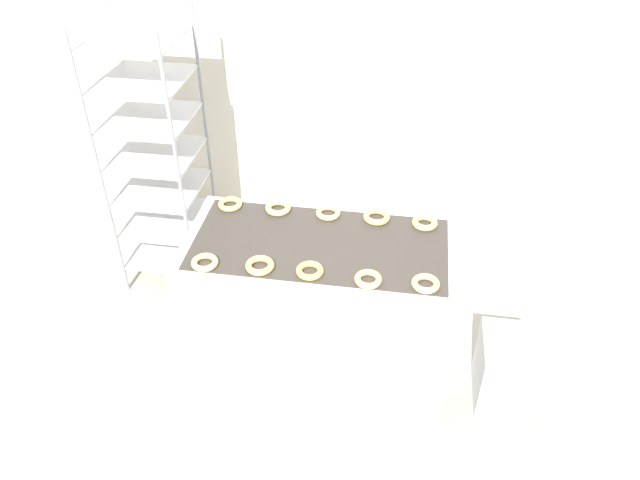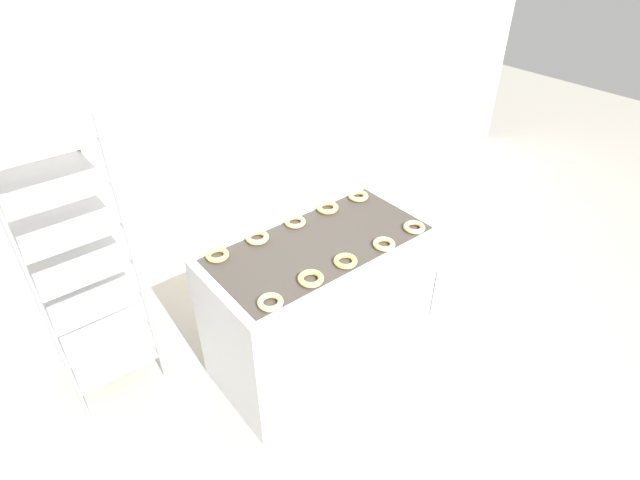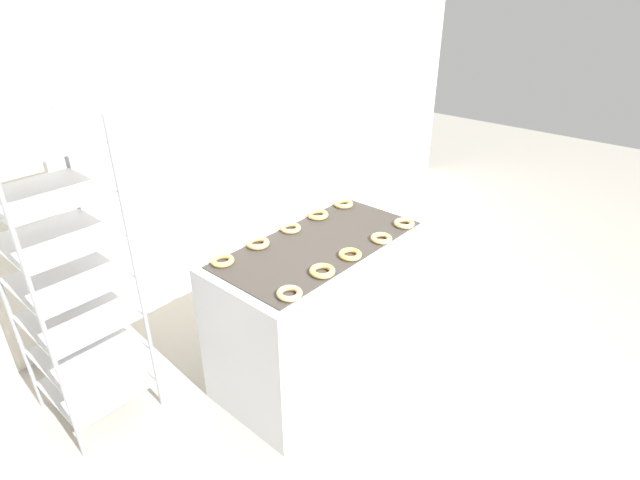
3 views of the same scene
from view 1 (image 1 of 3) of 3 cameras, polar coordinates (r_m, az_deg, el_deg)
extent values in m
plane|color=#9E998E|center=(3.49, -1.61, -19.05)|extent=(14.00, 14.00, 0.00)
cube|color=silver|center=(4.32, 3.26, 16.74)|extent=(8.00, 0.05, 2.80)
cube|color=silver|center=(3.51, 0.00, -6.58)|extent=(1.41, 0.70, 0.95)
cube|color=#38332D|center=(3.20, 0.00, -0.34)|extent=(1.30, 0.62, 0.01)
cube|color=#262628|center=(3.13, 6.22, -8.66)|extent=(0.12, 0.07, 0.10)
cylinder|color=gray|center=(4.05, -19.44, 5.50)|extent=(0.02, 0.02, 1.83)
cylinder|color=gray|center=(3.85, -12.68, 5.09)|extent=(0.02, 0.02, 1.83)
cylinder|color=gray|center=(4.48, -16.50, 9.25)|extent=(0.02, 0.02, 1.83)
cylinder|color=gray|center=(4.30, -10.25, 9.01)|extent=(0.02, 0.02, 1.83)
cube|color=#B7BABF|center=(4.55, -13.31, -0.67)|extent=(0.51, 0.56, 0.01)
cube|color=#B7BABF|center=(4.41, -13.76, 1.90)|extent=(0.51, 0.56, 0.01)
cube|color=#B7BABF|center=(4.27, -14.25, 4.64)|extent=(0.51, 0.56, 0.01)
cube|color=#B7BABF|center=(4.15, -14.76, 7.55)|extent=(0.51, 0.56, 0.01)
cube|color=#B7BABF|center=(4.04, -15.32, 10.63)|extent=(0.51, 0.56, 0.01)
cube|color=#B7BABF|center=(3.94, -15.92, 13.88)|extent=(0.51, 0.56, 0.01)
cube|color=#B7BABF|center=(3.85, -16.56, 17.28)|extent=(0.51, 0.56, 0.01)
cube|color=silver|center=(3.71, 16.66, -11.36)|extent=(0.31, 0.38, 0.42)
torus|color=#E2B470|center=(3.10, -10.49, -2.02)|extent=(0.13, 0.13, 0.03)
torus|color=tan|center=(3.04, -5.52, -2.33)|extent=(0.14, 0.14, 0.03)
torus|color=#EBBE5A|center=(3.00, -0.94, -2.81)|extent=(0.13, 0.13, 0.03)
torus|color=#E8B76C|center=(2.96, 4.43, -3.59)|extent=(0.13, 0.13, 0.03)
torus|color=#D9B170|center=(2.97, 9.63, -3.95)|extent=(0.13, 0.13, 0.03)
torus|color=#D9B660|center=(3.49, -8.21, 3.27)|extent=(0.13, 0.13, 0.03)
torus|color=tan|center=(3.43, -3.85, 2.96)|extent=(0.14, 0.14, 0.03)
torus|color=#E4BA6E|center=(3.39, 0.76, 2.50)|extent=(0.13, 0.13, 0.03)
torus|color=#D9B263|center=(3.37, 5.21, 2.14)|extent=(0.14, 0.14, 0.03)
torus|color=#DBB76A|center=(3.36, 9.56, 1.58)|extent=(0.14, 0.14, 0.03)
camera|label=2|loc=(2.01, -64.07, 11.01)|focal=28.00mm
camera|label=3|loc=(2.56, -62.19, 5.81)|focal=28.00mm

